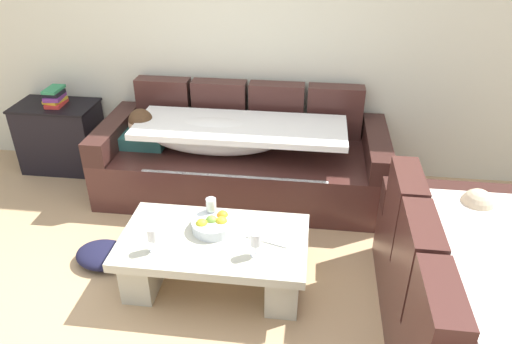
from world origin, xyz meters
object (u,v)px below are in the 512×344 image
Objects in this scene: wine_glass_near_left at (153,235)px; crumpled_garment at (103,255)px; fruit_bowl at (214,224)px; side_cabinet at (61,137)px; couch_along_wall at (238,158)px; wine_glass_near_right at (256,240)px; book_stack_on_cabinet at (55,97)px; couch_near_window at (475,308)px; wine_glass_far_back at (211,205)px; coffee_table at (214,255)px; open_magazine at (272,233)px.

crumpled_garment is (-0.50, 0.28, -0.44)m from wine_glass_near_left.
side_cabinet is (-1.73, 1.32, -0.10)m from fruit_bowl.
couch_along_wall is at bearing -7.51° from side_cabinet.
wine_glass_near_right is 2.56m from side_cabinet.
couch_along_wall is at bearing -7.51° from book_stack_on_cabinet.
couch_near_window reaches higher than book_stack_on_cabinet.
wine_glass_far_back is 0.42× the size of crumpled_garment.
side_cabinet is at bearing 141.10° from coffee_table.
wine_glass_near_right is 2.54m from book_stack_on_cabinet.
wine_glass_near_right is 0.47m from wine_glass_far_back.
side_cabinet is (-1.41, 1.58, -0.17)m from wine_glass_near_left.
wine_glass_near_left reaches higher than open_magazine.
open_magazine is (0.39, 0.00, -0.04)m from fruit_bowl.
couch_along_wall is 1.10m from fruit_bowl.
side_cabinet reaches higher than wine_glass_far_back.
wine_glass_near_right is at bearing -76.29° from couch_along_wall.
book_stack_on_cabinet is 1.70m from crumpled_garment.
side_cabinet is at bearing 142.80° from wine_glass_near_right.
wine_glass_far_back is (-0.34, 0.33, 0.00)m from wine_glass_near_right.
coffee_table is at bearing -79.94° from fruit_bowl.
wine_glass_near_left is at bearing -128.26° from wine_glass_far_back.
fruit_bowl is 1.69× the size of wine_glass_near_right.
coffee_table is (0.03, -1.18, -0.09)m from couch_along_wall.
open_magazine is 1.16× the size of book_stack_on_cabinet.
coffee_table reaches higher than crumpled_garment.
side_cabinet is at bearing 61.42° from couch_near_window.
book_stack_on_cabinet is at bearing 142.51° from wine_glass_near_right.
fruit_bowl reaches higher than coffee_table.
wine_glass_near_left is at bearing -48.64° from book_stack_on_cabinet.
open_magazine is at bearing -32.18° from book_stack_on_cabinet.
book_stack_on_cabinet is at bearing 142.35° from fruit_bowl.
crumpled_garment is at bearing -55.60° from book_stack_on_cabinet.
couch_along_wall is at bearing 103.71° from wine_glass_near_right.
wine_glass_near_right is 0.42× the size of crumpled_garment.
coffee_table is 7.23× the size of wine_glass_near_left.
couch_along_wall is 14.39× the size of wine_glass_far_back.
coffee_table is 4.29× the size of open_magazine.
crumpled_garment is (-0.83, 0.11, -0.18)m from coffee_table.
wine_glass_near_right is 0.59× the size of open_magazine.
book_stack_on_cabinet reaches higher than crumpled_garment.
wine_glass_near_left is (-0.32, -0.26, 0.07)m from fruit_bowl.
wine_glass_near_left is 1.00× the size of wine_glass_near_right.
couch_along_wall is at bearing 90.88° from fruit_bowl.
couch_along_wall is 1.74m from book_stack_on_cabinet.
couch_near_window is 1.61m from fruit_bowl.
wine_glass_near_left reaches higher than fruit_bowl.
coffee_table is 0.41m from open_magazine.
couch_along_wall is 1.35× the size of couch_near_window.
fruit_bowl is 1.16× the size of book_stack_on_cabinet.
wine_glass_far_back is 0.45m from open_magazine.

